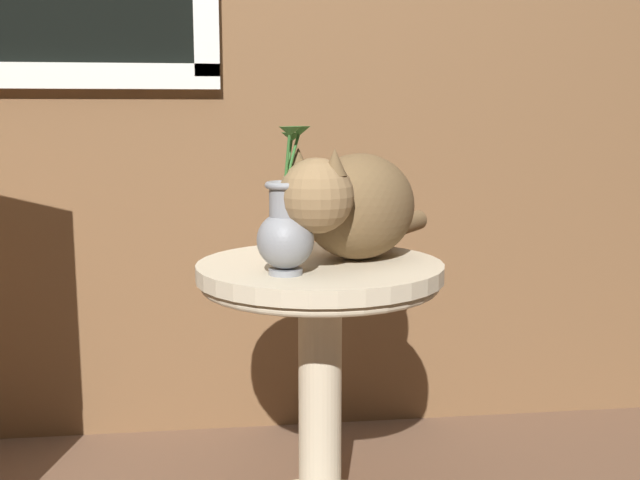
# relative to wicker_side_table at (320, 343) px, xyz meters

# --- Properties ---
(wicker_side_table) EXTENTS (0.54, 0.54, 0.63)m
(wicker_side_table) POSITION_rel_wicker_side_table_xyz_m (0.00, 0.00, 0.00)
(wicker_side_table) COLOR beige
(wicker_side_table) RESTS_ON ground_plane
(cat) EXTENTS (0.42, 0.51, 0.25)m
(cat) POSITION_rel_wicker_side_table_xyz_m (0.08, 0.02, 0.31)
(cat) COLOR brown
(cat) RESTS_ON wicker_side_table
(pewter_vase_with_ivy) EXTENTS (0.12, 0.12, 0.30)m
(pewter_vase_with_ivy) POSITION_rel_wicker_side_table_xyz_m (-0.08, -0.11, 0.28)
(pewter_vase_with_ivy) COLOR gray
(pewter_vase_with_ivy) RESTS_ON wicker_side_table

